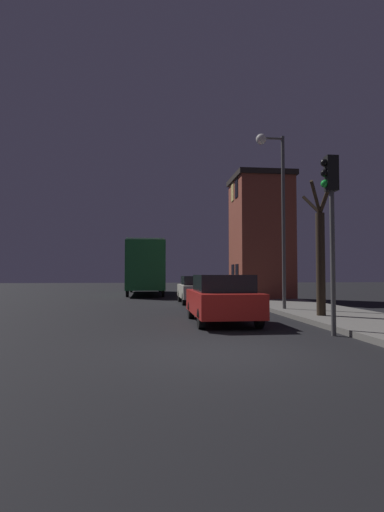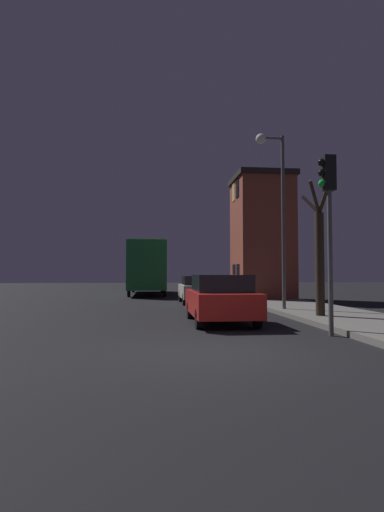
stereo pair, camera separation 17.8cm
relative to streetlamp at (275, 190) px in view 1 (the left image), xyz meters
name	(u,v)px [view 1 (the left image)]	position (x,y,z in m)	size (l,w,h in m)	color
ground_plane	(224,352)	(-3.61, -7.57, -4.93)	(120.00, 120.00, 0.00)	black
brick_building	(261,236)	(1.60, 7.63, -1.12)	(3.37, 3.80, 7.26)	brown
streetlamp	(275,190)	(0.00, 0.00, 0.00)	(1.18, 0.43, 7.06)	#4C4C4C
traffic_light	(331,207)	(-0.51, -5.89, -1.66)	(0.43, 0.24, 4.57)	#4C4C4C
bare_tree	(320,255)	(0.66, -2.66, -2.75)	(0.81, 1.43, 4.43)	#2D2319
bus	(146,264)	(-5.25, 14.89, -2.66)	(2.58, 10.35, 3.84)	#1E6B33
car_near_lane	(222,298)	(-2.78, -3.02, -4.15)	(1.86, 4.06, 1.52)	#B21E19
car_mid_lane	(197,289)	(-2.54, 5.31, -4.18)	(1.75, 3.89, 1.44)	beige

